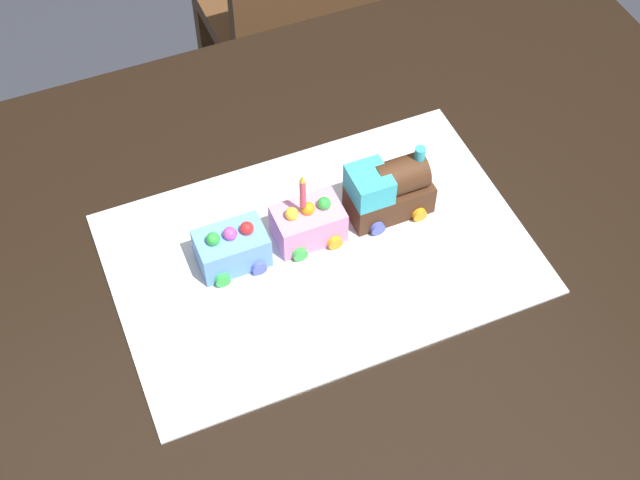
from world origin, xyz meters
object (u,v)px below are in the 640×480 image
dining_table (344,284)px  cake_locomotive (389,189)px  cake_car_caboose_sky_blue (232,248)px  birthday_candle (303,191)px  cake_car_hopper_bubblegum (308,223)px  chair (301,16)px

dining_table → cake_locomotive: (-0.08, -0.03, 0.16)m
cake_car_caboose_sky_blue → birthday_candle: 0.13m
cake_locomotive → cake_car_caboose_sky_blue: size_ratio=1.40×
cake_locomotive → cake_car_hopper_bubblegum: bearing=0.0°
cake_car_hopper_bubblegum → cake_car_caboose_sky_blue: bearing=0.0°
chair → cake_locomotive: bearing=77.1°
cake_locomotive → cake_car_hopper_bubblegum: 0.13m
dining_table → chair: (-0.26, -0.83, -0.16)m
dining_table → cake_car_hopper_bubblegum: bearing=-33.1°
chair → birthday_candle: bearing=68.2°
chair → birthday_candle: birthday_candle is taller
chair → birthday_candle: (0.31, 0.80, 0.37)m
cake_car_hopper_bubblegum → cake_car_caboose_sky_blue: (0.12, 0.00, 0.00)m
chair → cake_locomotive: 0.88m
cake_car_hopper_bubblegum → cake_locomotive: bearing=180.0°
chair → cake_car_caboose_sky_blue: 0.96m
cake_car_caboose_sky_blue → cake_locomotive: bearing=180.0°
birthday_candle → chair: bearing=-111.3°
cake_car_caboose_sky_blue → birthday_candle: size_ratio=1.56×
dining_table → cake_car_caboose_sky_blue: 0.22m
chair → cake_car_hopper_bubblegum: (0.31, 0.80, 0.30)m
cake_car_caboose_sky_blue → cake_car_hopper_bubblegum: bearing=180.0°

